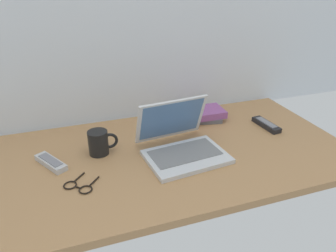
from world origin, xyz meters
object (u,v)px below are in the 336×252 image
coffee_mug (99,142)px  book_stack (204,114)px  remote_control_near (266,125)px  eyeglasses (78,187)px  laptop (181,143)px  remote_control_far (51,162)px

coffee_mug → book_stack: bearing=16.2°
remote_control_near → eyeglasses: remote_control_near is taller
coffee_mug → book_stack: (0.53, 0.15, -0.02)m
coffee_mug → book_stack: 0.55m
remote_control_near → book_stack: book_stack is taller
laptop → eyeglasses: 0.43m
remote_control_far → coffee_mug: bearing=7.9°
laptop → book_stack: (0.22, 0.26, -0.02)m
eyeglasses → book_stack: size_ratio=0.69×
remote_control_near → book_stack: (-0.25, 0.17, 0.02)m
laptop → book_stack: size_ratio=1.66×
remote_control_near → remote_control_far: 0.97m
eyeglasses → book_stack: (0.64, 0.36, 0.02)m
laptop → remote_control_far: 0.51m
remote_control_far → laptop: bearing=-9.0°
eyeglasses → coffee_mug: bearing=62.9°
remote_control_near → eyeglasses: (-0.88, -0.19, -0.01)m
coffee_mug → remote_control_far: bearing=-172.1°
remote_control_far → eyeglasses: 0.20m
laptop → coffee_mug: size_ratio=2.77×
coffee_mug → remote_control_far: size_ratio=0.74×
remote_control_far → book_stack: size_ratio=0.81×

